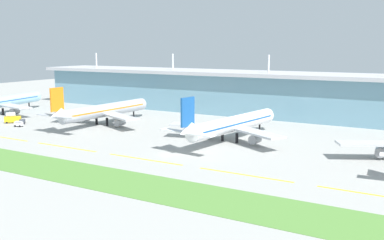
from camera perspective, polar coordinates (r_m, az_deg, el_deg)
name	(u,v)px	position (r m, az deg, el deg)	size (l,w,h in m)	color
ground_plane	(167,155)	(145.66, -3.22, -4.51)	(600.00, 600.00, 0.00)	#9E9E99
terminal_building	(272,94)	(229.86, 10.18, 3.32)	(288.00, 34.00, 31.11)	#6693A8
airliner_nearest	(0,102)	(251.85, -23.44, 2.11)	(48.05, 65.14, 18.90)	#9ED1EA
airliner_near_middle	(104,111)	(204.42, -11.25, 1.19)	(48.77, 62.20, 18.90)	#ADB2BC
airliner_center	(232,124)	(165.84, 5.13, -0.55)	(48.37, 62.59, 18.90)	white
taxiway_stripe_west	(3,137)	(188.28, -23.06, -2.07)	(28.00, 0.70, 0.04)	yellow
taxiway_stripe_mid_west	(66,147)	(162.70, -15.83, -3.37)	(28.00, 0.70, 0.04)	yellow
taxiway_stripe_centre	(145,159)	(140.74, -6.10, -5.03)	(28.00, 0.70, 0.04)	yellow
taxiway_stripe_mid_east	(244,175)	(124.33, 6.74, -6.99)	(28.00, 0.70, 0.04)	yellow
taxiway_stripe_east	(376,195)	(115.83, 22.55, -8.90)	(28.00, 0.70, 0.04)	yellow
grass_verge	(105,178)	(122.41, -11.10, -7.35)	(300.00, 18.00, 0.10)	#518438
baggage_cart	(19,124)	(210.59, -21.33, -0.47)	(3.90, 2.66, 2.48)	silver
fuel_truck	(12,118)	(222.05, -22.04, 0.23)	(6.96, 6.90, 4.95)	gold
pushback_tug	(22,121)	(218.00, -20.95, -0.17)	(4.84, 4.78, 1.85)	#333842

